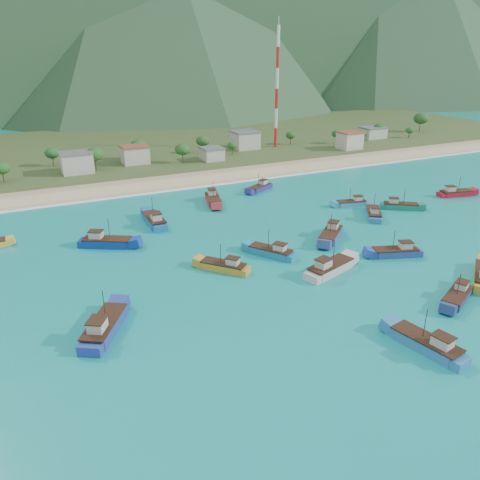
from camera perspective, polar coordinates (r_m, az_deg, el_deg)
name	(u,v)px	position (r m, az deg, el deg)	size (l,w,h in m)	color
ground	(306,285)	(85.66, 8.02, -5.46)	(600.00, 600.00, 0.00)	#0B7B7E
beach	(169,182)	(153.05, -8.59, 7.01)	(400.00, 18.00, 1.20)	beige
land	(125,148)	(210.67, -13.81, 10.78)	(400.00, 110.00, 2.40)	#385123
surf_line	(179,189)	(144.32, -7.42, 6.15)	(400.00, 2.50, 0.08)	white
village	(178,151)	(177.66, -7.52, 10.70)	(210.17, 32.86, 6.65)	beige
vegetation	(154,151)	(174.90, -10.40, 10.57)	(281.43, 25.73, 9.36)	#235623
radio_tower	(277,89)	(197.76, 4.52, 17.93)	(1.20, 1.20, 46.66)	red
boat_1	(106,243)	(104.85, -15.97, -0.31)	(11.62, 8.73, 6.78)	#123696
boat_3	(457,297)	(87.70, 24.96, -6.33)	(9.93, 6.73, 5.70)	navy
boat_4	(400,206)	(132.14, 18.92, 3.90)	(9.73, 7.99, 5.81)	#1B7659
boat_5	(331,235)	(106.85, 11.01, 0.57)	(10.65, 9.90, 6.64)	navy
boat_6	(260,188)	(142.06, 2.44, 6.33)	(10.01, 7.15, 5.79)	navy
boat_7	(373,214)	(123.58, 15.96, 3.07)	(8.69, 10.39, 6.24)	teal
boat_9	(352,204)	(131.15, 13.48, 4.34)	(9.46, 4.70, 5.37)	teal
boat_11	(154,221)	(115.42, -10.40, 2.30)	(3.77, 11.94, 7.01)	#135F9E
boat_13	(213,200)	(129.98, -3.31, 4.87)	(6.19, 11.83, 6.70)	#A52B36
boat_20	(427,345)	(72.57, 21.87, -11.81)	(5.36, 11.51, 6.55)	teal
boat_21	(330,269)	(90.56, 10.88, -3.46)	(12.16, 6.82, 6.89)	beige
boat_22	(455,194)	(149.83, 24.77, 5.16)	(10.83, 5.33, 6.15)	#AA1225
boat_24	(224,267)	(90.12, -1.93, -3.31)	(8.61, 9.31, 5.79)	gold
boat_26	(272,252)	(96.56, 3.87, -1.52)	(8.02, 10.18, 6.01)	teal
boat_29	(104,328)	(73.93, -16.22, -10.24)	(9.25, 12.04, 7.06)	#233A93
boat_31	(396,253)	(101.46, 18.48, -1.46)	(10.64, 6.24, 6.04)	#223F91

